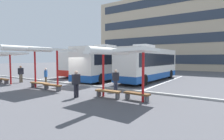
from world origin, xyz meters
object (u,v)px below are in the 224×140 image
Objects in this scene: coach_bus_1 at (112,63)px; waiting_shelter_0 at (0,55)px; coach_bus_2 at (149,64)px; waiting_shelter_2 at (120,53)px; waiting_passenger_1 at (116,79)px; bench_3 at (108,92)px; waiting_passenger_2 at (76,82)px; waiting_shelter_1 at (42,50)px; bench_0 at (3,80)px; coach_bus_0 at (95,64)px; bench_1 at (40,84)px; bench_2 at (52,86)px; waiting_passenger_0 at (46,76)px; bench_4 at (137,95)px.

coach_bus_1 reaches higher than waiting_shelter_0.
waiting_shelter_0 is (-10.93, -9.94, 0.96)m from coach_bus_2.
waiting_passenger_1 is (-1.63, 2.16, -1.80)m from waiting_shelter_2.
coach_bus_1 is 10.16m from bench_3.
waiting_shelter_2 reaches higher than waiting_passenger_2.
waiting_shelter_0 is at bearing -177.58° from waiting_shelter_2.
coach_bus_1 is 2.58× the size of waiting_shelter_1.
coach_bus_1 is at bearing 53.53° from bench_0.
bench_1 is at bearing -73.97° from coach_bus_0.
coach_bus_2 reaches higher than bench_1.
waiting_shelter_1 is at bearing -177.33° from waiting_shelter_2.
waiting_shelter_1 reaches higher than waiting_passenger_2.
coach_bus_1 is 8.89m from bench_1.
bench_2 is 1.12× the size of waiting_passenger_0.
waiting_passenger_1 is at bearing -87.56° from coach_bus_2.
bench_3 is (9.84, -10.88, -1.32)m from coach_bus_0.
bench_0 and bench_1 have the same top height.
waiting_passenger_2 is (5.80, -2.07, 0.07)m from waiting_passenger_0.
waiting_passenger_2 is (3.26, -0.77, 0.61)m from bench_2.
waiting_passenger_2 is at bearing -93.21° from coach_bus_2.
waiting_shelter_1 is 3.06× the size of waiting_passenger_0.
waiting_shelter_2 is 2.58× the size of waiting_passenger_2.
bench_4 is (8.48, 0.41, -0.01)m from bench_1.
waiting_shelter_0 is 11.71m from waiting_passenger_1.
coach_bus_1 is 11.28m from bench_0.
bench_3 is 1.08× the size of waiting_passenger_0.
waiting_shelter_1 is 1.11× the size of waiting_shelter_2.
waiting_passenger_2 is (5.06, -0.93, 0.61)m from bench_1.
waiting_passenger_2 is (-1.62, -1.06, 0.61)m from bench_3.
coach_bus_0 is 7.33× the size of waiting_passenger_0.
coach_bus_0 reaches higher than bench_3.
bench_2 is 1.05× the size of waiting_passenger_2.
waiting_shelter_1 reaches higher than waiting_passenger_0.
waiting_shelter_0 reaches higher than waiting_passenger_0.
bench_3 is (5.78, 0.45, -2.68)m from waiting_shelter_1.
waiting_shelter_1 is 2.51× the size of bench_1.
waiting_shelter_0 is 5.20m from waiting_passenger_0.
bench_1 is 1.13× the size of bench_3.
waiting_passenger_1 is at bearing -54.76° from coach_bus_1.
bench_3 is 1.82m from bench_4.
coach_bus_2 reaches higher than coach_bus_0.
coach_bus_2 is 10.87m from waiting_shelter_1.
waiting_passenger_1 is (5.05, 2.47, -2.11)m from waiting_shelter_1.
bench_4 is 3.13m from waiting_passenger_1.
coach_bus_1 is 7.70× the size of waiting_passenger_1.
bench_1 is (-0.90, 0.32, -2.67)m from waiting_shelter_1.
bench_2 is 2.91m from waiting_passenger_0.
coach_bus_1 is 8.02m from waiting_passenger_1.
coach_bus_1 is 7.33× the size of bench_3.
waiting_passenger_0 is 0.98× the size of waiting_passenger_1.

